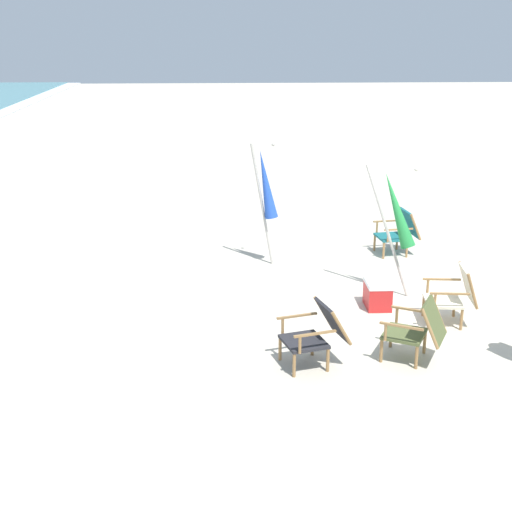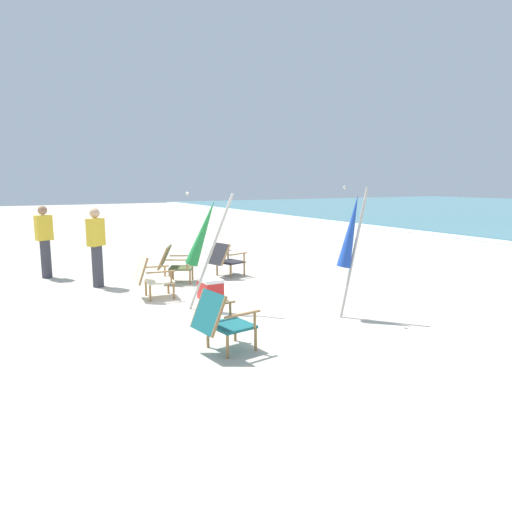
% 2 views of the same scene
% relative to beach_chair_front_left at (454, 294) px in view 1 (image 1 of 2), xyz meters
% --- Properties ---
extents(ground_plane, '(80.00, 80.00, 0.00)m').
position_rel_beach_chair_front_left_xyz_m(ground_plane, '(1.04, 0.55, -0.43)').
color(ground_plane, beige).
extents(beach_chair_front_left, '(0.65, 0.72, 0.82)m').
position_rel_beach_chair_front_left_xyz_m(beach_chair_front_left, '(0.00, 0.00, 0.00)').
color(beach_chair_front_left, beige).
rests_on(beach_chair_front_left, ground).
extents(beach_chair_back_right, '(0.84, 0.90, 0.80)m').
position_rel_beach_chair_front_left_xyz_m(beach_chair_back_right, '(-1.11, 0.80, -0.00)').
color(beach_chair_back_right, '#515B33').
rests_on(beach_chair_back_right, ground).
extents(beach_chair_far_center, '(0.67, 0.79, 0.80)m').
position_rel_beach_chair_front_left_xyz_m(beach_chair_far_center, '(3.13, 0.01, -0.00)').
color(beach_chair_far_center, '#196066').
rests_on(beach_chair_far_center, ground).
extents(beach_chair_front_right, '(0.76, 0.89, 0.78)m').
position_rel_beach_chair_front_left_xyz_m(beach_chair_front_right, '(-1.15, 2.05, -0.01)').
color(beach_chair_front_right, '#28282D').
rests_on(beach_chair_front_right, ground).
extents(umbrella_furled_blue, '(0.34, 0.50, 2.10)m').
position_rel_beach_chair_front_left_xyz_m(umbrella_furled_blue, '(2.71, 2.44, 0.94)').
color(umbrella_furled_blue, '#B7B2A8').
rests_on(umbrella_furled_blue, ground).
extents(umbrella_furled_green, '(0.55, 0.78, 2.00)m').
position_rel_beach_chair_front_left_xyz_m(umbrella_furled_green, '(1.17, 0.58, 0.87)').
color(umbrella_furled_green, '#B7B2A8').
rests_on(umbrella_furled_green, ground).
extents(cooler_box, '(0.49, 0.35, 0.40)m').
position_rel_beach_chair_front_left_xyz_m(cooler_box, '(0.63, 0.92, -0.23)').
color(cooler_box, red).
rests_on(cooler_box, ground).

